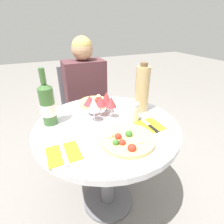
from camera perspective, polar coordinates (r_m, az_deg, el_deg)
name	(u,v)px	position (r m, az deg, el deg)	size (l,w,h in m)	color
ground_plane	(108,200)	(1.54, -1.35, -26.79)	(12.00, 12.00, 0.00)	gray
dining_table	(107,142)	(1.14, -1.66, -9.89)	(0.86, 0.86, 0.70)	slate
chair_behind_diner	(85,111)	(1.87, -8.78, 0.46)	(0.43, 0.43, 0.87)	slate
seated_diner	(89,108)	(1.70, -7.66, 1.35)	(0.37, 0.45, 1.15)	#512D33
pizza_large	(127,139)	(0.90, 4.76, -8.87)	(0.29, 0.29, 0.05)	#DBB26B
pizza_small_far	(95,102)	(1.32, -5.73, 3.30)	(0.23, 0.23, 0.05)	#DBB26B
wine_bottle	(48,104)	(1.07, -20.30, 2.34)	(0.08, 0.08, 0.33)	#38602D
tall_carafe	(142,89)	(1.17, 9.80, 7.37)	(0.09, 0.09, 0.33)	tan
sugar_shaker	(134,112)	(1.06, 7.04, -0.16)	(0.07, 0.07, 0.12)	silver
wine_glass_front_right	(111,102)	(1.08, -0.25, 3.17)	(0.07, 0.07, 0.14)	silver
wine_glass_front_left	(94,105)	(1.04, -6.01, 2.30)	(0.07, 0.07, 0.15)	silver
wine_glass_center	(100,101)	(1.09, -3.83, 3.50)	(0.07, 0.07, 0.14)	silver
wine_glass_back_left	(90,101)	(1.11, -7.29, 3.68)	(0.08, 0.08, 0.14)	silver
wine_glass_back_right	(106,98)	(1.15, -1.84, 4.57)	(0.08, 0.08, 0.15)	silver
place_setting_left	(64,154)	(0.86, -15.51, -12.95)	(0.15, 0.19, 0.01)	yellow
place_setting_right	(149,126)	(1.05, 12.02, -4.40)	(0.15, 0.19, 0.01)	yellow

